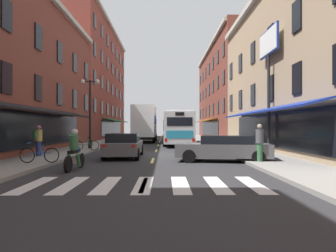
{
  "coord_description": "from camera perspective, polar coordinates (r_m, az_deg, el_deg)",
  "views": [
    {
      "loc": [
        0.64,
        -19.01,
        1.73
      ],
      "look_at": [
        0.91,
        8.13,
        1.83
      ],
      "focal_mm": 32.12,
      "sensor_mm": 36.0,
      "label": 1
    }
  ],
  "objects": [
    {
      "name": "ground_plane",
      "position": [
        19.1,
        -2.5,
        -5.55
      ],
      "size": [
        34.8,
        80.0,
        0.1
      ],
      "primitive_type": "cube",
      "color": "#28282B"
    },
    {
      "name": "bicycle_near",
      "position": [
        21.17,
        -15.25,
        -3.52
      ],
      "size": [
        1.7,
        0.48,
        0.91
      ],
      "color": "black",
      "rests_on": "sidewalk_left"
    },
    {
      "name": "bicycle_mid",
      "position": [
        14.59,
        -23.19,
        -5.01
      ],
      "size": [
        1.71,
        0.48,
        0.91
      ],
      "color": "black",
      "rests_on": "sidewalk_left"
    },
    {
      "name": "pedestrian_mid",
      "position": [
        14.56,
        16.99,
        -2.94
      ],
      "size": [
        0.36,
        0.36,
        1.73
      ],
      "rotation": [
        0.0,
        0.0,
        2.69
      ],
      "color": "#33663F",
      "rests_on": "sidewalk_right"
    },
    {
      "name": "transit_bus",
      "position": [
        29.51,
        1.59,
        -0.35
      ],
      "size": [
        2.72,
        11.17,
        3.14
      ],
      "color": "silver",
      "rests_on": "ground"
    },
    {
      "name": "box_truck",
      "position": [
        34.27,
        -4.38,
        0.39
      ],
      "size": [
        2.55,
        7.98,
        4.04
      ],
      "color": "#B21E19",
      "rests_on": "ground"
    },
    {
      "name": "crosswalk_near",
      "position": [
        9.19,
        -4.64,
        -11.01
      ],
      "size": [
        7.1,
        2.8,
        0.01
      ],
      "color": "silver",
      "rests_on": "ground"
    },
    {
      "name": "billboard_sign",
      "position": [
        20.01,
        18.56,
        12.25
      ],
      "size": [
        0.4,
        3.14,
        7.63
      ],
      "color": "black",
      "rests_on": "sidewalk_right"
    },
    {
      "name": "pedestrian_near",
      "position": [
        17.97,
        -23.38,
        -2.39
      ],
      "size": [
        0.45,
        0.52,
        1.69
      ],
      "rotation": [
        0.0,
        0.0,
        5.75
      ],
      "color": "navy",
      "rests_on": "sidewalk_left"
    },
    {
      "name": "sedan_near",
      "position": [
        17.31,
        -8.33,
        -3.6
      ],
      "size": [
        1.99,
        4.54,
        1.38
      ],
      "color": "#515154",
      "rests_on": "ground"
    },
    {
      "name": "sedan_mid",
      "position": [
        15.33,
        10.55,
        -4.13
      ],
      "size": [
        4.87,
        2.54,
        1.31
      ],
      "color": "#515154",
      "rests_on": "ground"
    },
    {
      "name": "motorcycle_rider",
      "position": [
        12.71,
        -17.3,
        -4.8
      ],
      "size": [
        0.62,
        2.07,
        1.66
      ],
      "color": "black",
      "rests_on": "ground"
    },
    {
      "name": "lane_centre_dashes",
      "position": [
        18.85,
        -2.53,
        -5.45
      ],
      "size": [
        0.14,
        73.9,
        0.01
      ],
      "color": "#DBCC4C",
      "rests_on": "ground"
    },
    {
      "name": "sidewalk_right",
      "position": [
        19.79,
        14.9,
        -5.0
      ],
      "size": [
        3.0,
        80.0,
        0.14
      ],
      "primitive_type": "cube",
      "color": "gray",
      "rests_on": "ground"
    },
    {
      "name": "street_lamp_twin",
      "position": [
        23.21,
        -14.57,
        2.95
      ],
      "size": [
        1.42,
        0.32,
        5.16
      ],
      "color": "black",
      "rests_on": "sidewalk_left"
    },
    {
      "name": "sidewalk_left",
      "position": [
        20.17,
        -19.56,
        -4.91
      ],
      "size": [
        3.0,
        80.0,
        0.14
      ],
      "primitive_type": "cube",
      "color": "gray",
      "rests_on": "ground"
    }
  ]
}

